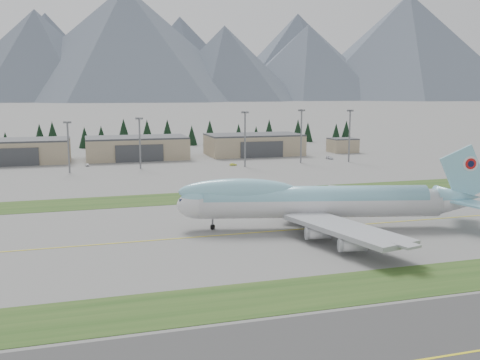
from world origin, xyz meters
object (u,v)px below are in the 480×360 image
object	(u,v)px
boeing_747_freighter	(317,201)
service_vehicle_a	(87,166)
hangar_right	(254,144)
service_vehicle_b	(233,166)
service_vehicle_c	(329,159)
hangar_center	(137,148)
hangar_left	(15,151)

from	to	relation	value
boeing_747_freighter	service_vehicle_a	bearing A→B (deg)	125.14
hangar_right	service_vehicle_b	distance (m)	43.90
service_vehicle_c	hangar_center	bearing A→B (deg)	155.91
hangar_right	service_vehicle_b	size ratio (longest dim) A/B	14.79
hangar_right	service_vehicle_b	xyz separation A→B (m)	(-21.75, -37.75, -5.39)
service_vehicle_b	hangar_center	bearing A→B (deg)	40.63
hangar_right	service_vehicle_a	distance (m)	86.45
hangar_right	service_vehicle_c	size ratio (longest dim) A/B	10.11
service_vehicle_a	hangar_left	bearing A→B (deg)	143.59
hangar_left	hangar_right	xyz separation A→B (m)	(115.00, 0.00, 0.00)
hangar_left	service_vehicle_c	distance (m)	147.33
hangar_center	service_vehicle_c	distance (m)	94.00
hangar_left	service_vehicle_c	size ratio (longest dim) A/B	10.11
boeing_747_freighter	hangar_center	bearing A→B (deg)	113.85
hangar_center	service_vehicle_c	world-z (taller)	hangar_center
boeing_747_freighter	hangar_center	world-z (taller)	boeing_747_freighter
service_vehicle_b	service_vehicle_c	world-z (taller)	service_vehicle_c
hangar_left	service_vehicle_b	size ratio (longest dim) A/B	14.79
service_vehicle_a	service_vehicle_c	bearing A→B (deg)	-5.83
boeing_747_freighter	service_vehicle_b	world-z (taller)	boeing_747_freighter
boeing_747_freighter	service_vehicle_b	bearing A→B (deg)	97.94
service_vehicle_a	boeing_747_freighter	bearing A→B (deg)	-70.67
hangar_center	service_vehicle_a	xyz separation A→B (m)	(-23.62, -21.25, -5.39)
hangar_left	service_vehicle_b	distance (m)	100.75
hangar_left	service_vehicle_c	xyz separation A→B (m)	(144.50, -28.23, -5.39)
service_vehicle_c	boeing_747_freighter	bearing A→B (deg)	-123.68
hangar_left	service_vehicle_a	size ratio (longest dim) A/B	13.08
hangar_right	service_vehicle_c	distance (m)	41.18
hangar_right	service_vehicle_c	bearing A→B (deg)	-43.74
hangar_left	hangar_right	distance (m)	115.00
hangar_left	service_vehicle_a	world-z (taller)	hangar_left
boeing_747_freighter	hangar_right	bearing A→B (deg)	91.20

